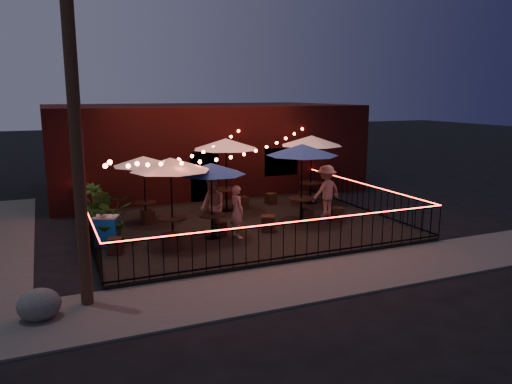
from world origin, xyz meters
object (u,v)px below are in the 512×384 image
cafe_table_1 (143,162)px  cafe_table_5 (312,142)px  boulder (39,305)px  utility_pole (75,120)px  cafe_table_3 (226,145)px  cafe_table_2 (211,170)px  cooler (107,230)px  cafe_table_4 (302,151)px  cafe_table_0 (171,165)px

cafe_table_1 → cafe_table_5: bearing=3.6°
cafe_table_5 → boulder: 12.50m
utility_pole → cafe_table_3: (5.62, 6.61, -1.34)m
utility_pole → cafe_table_3: bearing=49.6°
cafe_table_1 → cafe_table_5: size_ratio=0.96×
cafe_table_2 → cafe_table_5: 6.12m
cafe_table_2 → cooler: size_ratio=3.13×
cafe_table_2 → cafe_table_4: cafe_table_4 is taller
utility_pole → boulder: utility_pole is taller
cafe_table_2 → cafe_table_4: 3.54m
cafe_table_5 → cooler: bearing=-162.4°
utility_pole → cafe_table_1: 6.80m
cafe_table_3 → cafe_table_4: (1.81, -2.59, -0.03)m
utility_pole → cafe_table_0: bearing=49.9°
cafe_table_1 → cooler: cafe_table_1 is taller
utility_pole → cafe_table_5: size_ratio=2.92×
cafe_table_4 → cooler: size_ratio=3.53×
cafe_table_0 → cafe_table_4: bearing=9.9°
cooler → cafe_table_4: bearing=25.4°
cafe_table_4 → cafe_table_1: bearing=157.5°
cafe_table_0 → boulder: size_ratio=2.93×
cafe_table_2 → cooler: (-3.07, 0.53, -1.68)m
cafe_table_2 → cooler: 3.54m
cafe_table_0 → cooler: 2.71m
utility_pole → cafe_table_0: (2.70, 3.20, -1.50)m
cafe_table_0 → cafe_table_4: cafe_table_4 is taller
cafe_table_2 → boulder: bearing=-142.6°
cafe_table_0 → cafe_table_2: cafe_table_0 is taller
cafe_table_0 → cafe_table_1: (-0.23, 2.89, -0.25)m
cafe_table_2 → cafe_table_5: (5.23, 3.16, 0.38)m
utility_pole → cafe_table_0: 4.45m
cafe_table_2 → cafe_table_5: cafe_table_5 is taller
utility_pole → cafe_table_1: bearing=68.0°
cafe_table_4 → boulder: bearing=-152.2°
cafe_table_1 → cooler: bearing=-125.3°
utility_pole → cooler: 5.24m
cafe_table_2 → cafe_table_4: bearing=10.9°
cafe_table_4 → cafe_table_2: bearing=-169.1°
cafe_table_5 → cafe_table_4: bearing=-125.5°
cafe_table_3 → cafe_table_1: bearing=-170.6°
utility_pole → boulder: 3.80m
boulder → cafe_table_4: bearing=27.8°
cafe_table_0 → cafe_table_5: bearing=27.0°
cafe_table_2 → cafe_table_5: bearing=31.1°
cafe_table_3 → cafe_table_2: bearing=-116.9°
cooler → cafe_table_1: bearing=78.8°
cafe_table_4 → utility_pole: bearing=-151.5°
cafe_table_1 → utility_pole: bearing=-112.0°
cafe_table_5 → cafe_table_3: bearing=178.4°
cafe_table_1 → cooler: 3.17m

